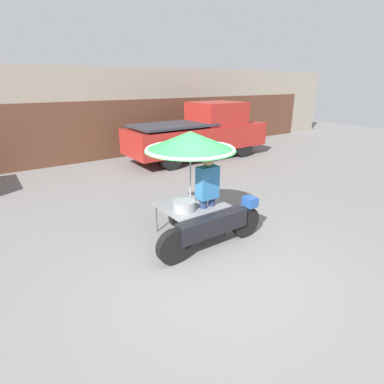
{
  "coord_description": "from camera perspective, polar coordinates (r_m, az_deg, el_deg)",
  "views": [
    {
      "loc": [
        -2.59,
        -3.04,
        2.74
      ],
      "look_at": [
        0.33,
        1.13,
        0.86
      ],
      "focal_mm": 28.0,
      "sensor_mm": 36.0,
      "label": 1
    }
  ],
  "objects": [
    {
      "name": "ground_plane",
      "position": [
        4.84,
        4.64,
        -14.3
      ],
      "size": [
        36.0,
        36.0,
        0.0
      ],
      "primitive_type": "plane",
      "color": "slate"
    },
    {
      "name": "shopfront_building",
      "position": [
        12.24,
        -23.32,
        13.4
      ],
      "size": [
        28.0,
        2.06,
        3.26
      ],
      "color": "gray",
      "rests_on": "ground"
    },
    {
      "name": "vendor_motorcycle_cart",
      "position": [
        5.21,
        0.37,
        5.75
      ],
      "size": [
        2.15,
        1.6,
        1.95
      ],
      "color": "black",
      "rests_on": "ground"
    },
    {
      "name": "vendor_person",
      "position": [
        5.35,
        2.93,
        -0.14
      ],
      "size": [
        0.38,
        0.22,
        1.58
      ],
      "color": "navy",
      "rests_on": "ground"
    },
    {
      "name": "pickup_truck",
      "position": [
        11.36,
        1.72,
        11.32
      ],
      "size": [
        5.41,
        1.79,
        2.04
      ],
      "color": "black",
      "rests_on": "ground"
    }
  ]
}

